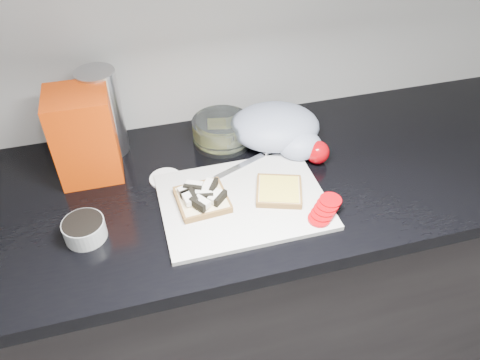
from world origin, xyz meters
The scene contains 14 objects.
base_cabinet centered at (0.00, 1.20, 0.43)m, with size 3.50×0.60×0.86m, color black.
countertop centered at (0.00, 1.20, 0.88)m, with size 3.50×0.64×0.04m, color black.
cutting_board centered at (0.08, 1.11, 0.91)m, with size 0.40×0.30×0.01m, color silver.
bread_left centered at (-0.02, 1.13, 0.92)m, with size 0.13×0.13×0.04m.
bread_right centered at (0.17, 1.10, 0.92)m, with size 0.15×0.15×0.02m.
tomato_slices centered at (0.25, 1.01, 0.92)m, with size 0.11×0.10×0.02m.
knife centered at (0.17, 1.26, 0.92)m, with size 0.23×0.11×0.01m.
seed_tub centered at (-0.30, 1.09, 0.93)m, with size 0.09×0.09×0.05m.
tub_lid centered at (-0.09, 1.25, 0.90)m, with size 0.08×0.08×0.01m, color white.
glass_bowl centered at (0.09, 1.37, 0.93)m, with size 0.17×0.17×0.07m.
bread_bag centered at (-0.27, 1.33, 1.02)m, with size 0.15×0.14×0.24m, color red.
steel_canister centered at (-0.22, 1.41, 1.02)m, with size 0.10×0.10×0.24m, color #AAAAAF.
grocery_bag centered at (0.24, 1.31, 0.95)m, with size 0.29×0.26×0.11m.
whole_tomatoes centered at (0.31, 1.21, 0.93)m, with size 0.06×0.06×0.06m.
Camera 1 is at (-0.15, 0.31, 1.70)m, focal length 35.00 mm.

